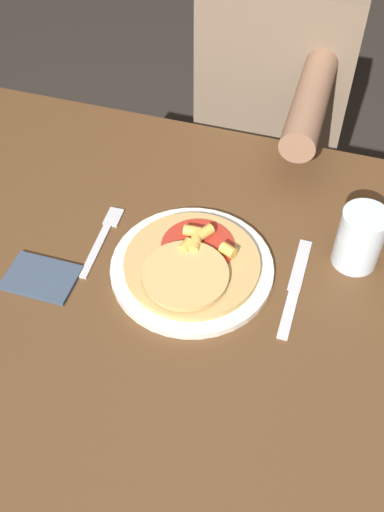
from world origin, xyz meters
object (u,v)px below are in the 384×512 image
at_px(plate, 192,268).
at_px(knife, 294,289).
at_px(pizza, 192,263).
at_px(fork, 103,236).
at_px(dining_table, 176,326).
at_px(person_diner, 275,93).
at_px(drinking_glass, 360,238).

height_order(plate, knife, plate).
relative_size(pizza, knife, 1.08).
bearing_deg(knife, fork, 177.20).
height_order(plate, fork, plate).
distance_m(dining_table, pizza, 0.14).
distance_m(pizza, fork, 0.18).
height_order(fork, knife, same).
xyz_separation_m(knife, person_diner, (-0.16, 0.65, -0.06)).
height_order(plate, pizza, pizza).
bearing_deg(person_diner, pizza, -91.73).
distance_m(dining_table, drinking_glass, 0.37).
relative_size(knife, drinking_glass, 1.92).
xyz_separation_m(fork, person_diner, (0.20, 0.63, -0.06)).
relative_size(dining_table, drinking_glass, 10.16).
xyz_separation_m(fork, knife, (0.36, -0.02, -0.00)).
distance_m(fork, knife, 0.36).
bearing_deg(drinking_glass, dining_table, -151.08).
bearing_deg(drinking_glass, knife, -132.57).
height_order(dining_table, pizza, pizza).
height_order(drinking_glass, person_diner, person_diner).
distance_m(plate, person_diner, 0.66).
relative_size(plate, person_diner, 0.24).
height_order(knife, person_diner, person_diner).
relative_size(pizza, fork, 1.35).
relative_size(knife, person_diner, 0.18).
distance_m(pizza, knife, 0.18).
relative_size(plate, pizza, 1.21).
bearing_deg(plate, pizza, -87.51).
bearing_deg(fork, person_diner, 72.33).
height_order(dining_table, fork, fork).
relative_size(fork, drinking_glass, 1.54).
bearing_deg(dining_table, person_diner, 87.04).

